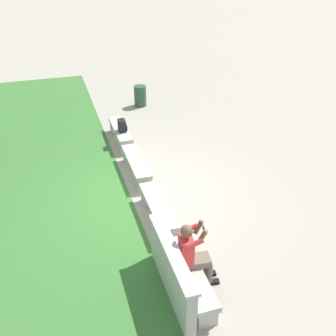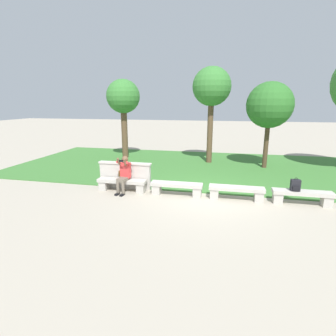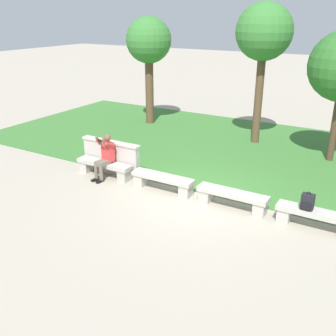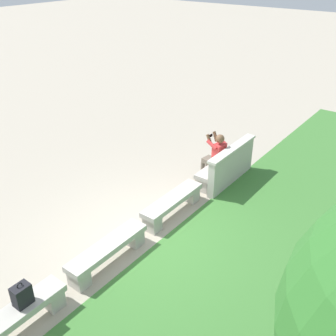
# 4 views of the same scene
# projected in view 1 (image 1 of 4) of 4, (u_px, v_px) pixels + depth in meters

# --- Properties ---
(ground_plane) EXTENTS (80.00, 80.00, 0.00)m
(ground_plane) POSITION_uv_depth(u_px,v_px,m) (146.00, 195.00, 9.54)
(ground_plane) COLOR #A89E8C
(bench_main) EXTENTS (1.81, 0.40, 0.45)m
(bench_main) POSITION_uv_depth(u_px,v_px,m) (190.00, 276.00, 6.89)
(bench_main) COLOR #B7B2A8
(bench_main) RESTS_ON ground
(bench_near) EXTENTS (1.81, 0.40, 0.45)m
(bench_near) POSITION_uv_depth(u_px,v_px,m) (158.00, 210.00, 8.55)
(bench_near) COLOR #B7B2A8
(bench_near) RESTS_ON ground
(bench_mid) EXTENTS (1.81, 0.40, 0.45)m
(bench_mid) POSITION_uv_depth(u_px,v_px,m) (136.00, 165.00, 10.22)
(bench_mid) COLOR #B7B2A8
(bench_mid) RESTS_ON ground
(bench_far) EXTENTS (1.81, 0.40, 0.45)m
(bench_far) POSITION_uv_depth(u_px,v_px,m) (120.00, 133.00, 11.89)
(bench_far) COLOR #B7B2A8
(bench_far) RESTS_ON ground
(backrest_wall_with_plaque) EXTENTS (2.02, 0.24, 1.01)m
(backrest_wall_with_plaque) POSITION_uv_depth(u_px,v_px,m) (172.00, 271.00, 6.69)
(backrest_wall_with_plaque) COLOR #B7B2A8
(backrest_wall_with_plaque) RESTS_ON ground
(person_photographer) EXTENTS (0.50, 0.75, 1.32)m
(person_photographer) POSITION_uv_depth(u_px,v_px,m) (193.00, 252.00, 6.78)
(person_photographer) COLOR black
(person_photographer) RESTS_ON ground
(backpack) EXTENTS (0.28, 0.24, 0.43)m
(backpack) POSITION_uv_depth(u_px,v_px,m) (122.00, 126.00, 11.53)
(backpack) COLOR black
(backpack) RESTS_ON bench_far
(trash_bin) EXTENTS (0.44, 0.44, 0.75)m
(trash_bin) POSITION_uv_depth(u_px,v_px,m) (140.00, 96.00, 14.37)
(trash_bin) COLOR #2D5133
(trash_bin) RESTS_ON ground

